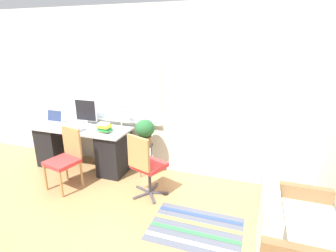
# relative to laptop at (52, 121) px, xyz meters

# --- Properties ---
(ground_plane) EXTENTS (14.00, 14.00, 0.00)m
(ground_plane) POSITION_rel_laptop_xyz_m (1.35, -0.34, -0.80)
(ground_plane) COLOR tan
(wall_back_with_window) EXTENTS (9.00, 0.12, 2.70)m
(wall_back_with_window) POSITION_rel_laptop_xyz_m (1.34, 0.38, 0.56)
(wall_back_with_window) COLOR silver
(wall_back_with_window) RESTS_ON ground_plane
(desk) EXTENTS (1.71, 0.64, 0.75)m
(desk) POSITION_rel_laptop_xyz_m (0.63, -0.02, -0.40)
(desk) COLOR #B2B7BC
(desk) RESTS_ON ground_plane
(laptop) EXTENTS (0.32, 0.26, 0.23)m
(laptop) POSITION_rel_laptop_xyz_m (0.00, 0.00, 0.00)
(laptop) COLOR #B7B7BC
(laptop) RESTS_ON desk
(monitor) EXTENTS (0.42, 0.15, 0.45)m
(monitor) POSITION_rel_laptop_xyz_m (0.63, 0.16, 0.19)
(monitor) COLOR silver
(monitor) RESTS_ON desk
(keyboard) EXTENTS (0.34, 0.14, 0.02)m
(keyboard) POSITION_rel_laptop_xyz_m (0.61, -0.17, -0.04)
(keyboard) COLOR slate
(keyboard) RESTS_ON desk
(mouse) EXTENTS (0.04, 0.06, 0.03)m
(mouse) POSITION_rel_laptop_xyz_m (0.85, -0.15, -0.04)
(mouse) COLOR silver
(mouse) RESTS_ON desk
(desk_lamp) EXTENTS (0.16, 0.16, 0.46)m
(desk_lamp) POSITION_rel_laptop_xyz_m (1.35, 0.10, 0.29)
(desk_lamp) COLOR white
(desk_lamp) RESTS_ON desk
(book_stack) EXTENTS (0.23, 0.18, 0.16)m
(book_stack) POSITION_rel_laptop_xyz_m (1.14, -0.10, 0.03)
(book_stack) COLOR olive
(book_stack) RESTS_ON desk
(desk_chair_wooden) EXTENTS (0.50, 0.51, 0.92)m
(desk_chair_wooden) POSITION_rel_laptop_xyz_m (0.78, -0.66, -0.31)
(desk_chair_wooden) COLOR #B2844C
(desk_chair_wooden) RESTS_ON ground_plane
(office_chair_swivel) EXTENTS (0.54, 0.56, 0.96)m
(office_chair_swivel) POSITION_rel_laptop_xyz_m (2.05, -0.52, -0.29)
(office_chair_swivel) COLOR #47474C
(office_chair_swivel) RESTS_ON ground_plane
(couch_loveseat) EXTENTS (0.75, 1.11, 0.75)m
(couch_loveseat) POSITION_rel_laptop_xyz_m (3.92, -1.15, -0.52)
(couch_loveseat) COLOR silver
(couch_loveseat) RESTS_ON ground_plane
(plant_stand) EXTENTS (0.25, 0.25, 0.56)m
(plant_stand) POSITION_rel_laptop_xyz_m (1.79, 0.05, -0.31)
(plant_stand) COLOR #333338
(plant_stand) RESTS_ON ground_plane
(potted_plant) EXTENTS (0.31, 0.31, 0.42)m
(potted_plant) POSITION_rel_laptop_xyz_m (1.79, 0.05, -0.00)
(potted_plant) COLOR brown
(potted_plant) RESTS_ON plant_stand
(floor_rug_striped) EXTENTS (1.10, 0.76, 0.01)m
(floor_rug_striped) POSITION_rel_laptop_xyz_m (2.88, -0.98, -0.79)
(floor_rug_striped) COLOR #565B6B
(floor_rug_striped) RESTS_ON ground_plane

